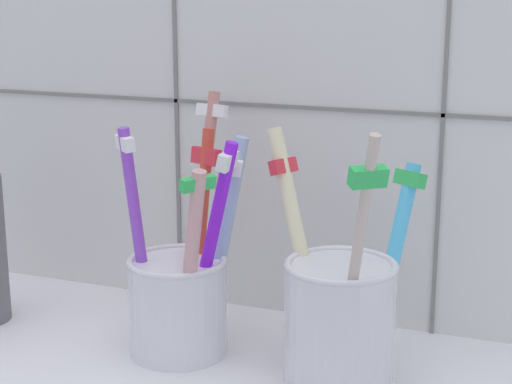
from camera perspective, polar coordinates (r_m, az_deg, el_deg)
The scene contains 4 objects.
counter_slab at distance 60.76cm, azimuth -0.35°, elevation -12.72°, with size 64.00×22.00×2.00cm, color silver.
tile_wall_back at distance 65.82cm, azimuth 3.46°, elevation 8.92°, with size 64.00×2.20×45.00cm.
toothbrush_cup_left at distance 61.62cm, azimuth -5.00°, elevation -6.54°, with size 8.82×11.34×18.32cm.
toothbrush_cup_right at distance 57.64cm, azimuth 5.68°, elevation -8.07°, with size 11.18×10.22×17.88cm.
Camera 1 is at (19.68, -50.53, 28.40)cm, focal length 59.60 mm.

